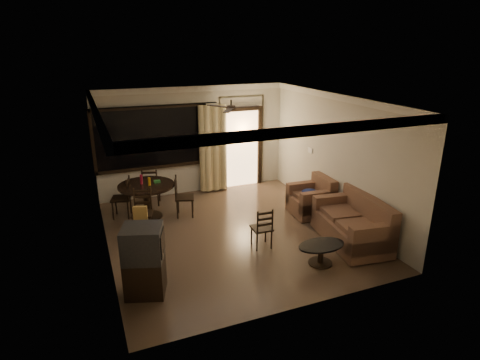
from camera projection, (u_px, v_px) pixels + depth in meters
name	position (u px, v px, depth m)	size (l,w,h in m)	color
ground	(232.00, 233.00, 8.51)	(5.50, 5.50, 0.00)	#7F6651
room_shell	(228.00, 130.00, 9.68)	(5.50, 6.70, 5.50)	beige
dining_table	(147.00, 192.00, 9.09)	(1.27, 1.27, 1.01)	black
dining_chair_west	(122.00, 205.00, 9.22)	(0.52, 0.52, 0.95)	black
dining_chair_east	(184.00, 204.00, 9.28)	(0.52, 0.52, 0.95)	black
dining_chair_south	(143.00, 220.00, 8.39)	(0.52, 0.56, 0.95)	black
dining_chair_north	(152.00, 193.00, 9.94)	(0.52, 0.52, 0.95)	black
tv_cabinet	(144.00, 261.00, 6.30)	(0.75, 0.71, 1.16)	black
sofa	(354.00, 225.00, 8.00)	(1.17, 1.87, 0.94)	#3F261D
armchair	(313.00, 199.00, 9.34)	(0.92, 0.92, 0.88)	#3F261D
coffee_table	(321.00, 251.00, 7.24)	(0.89, 0.53, 0.39)	black
side_chair	(262.00, 235.00, 7.85)	(0.39, 0.39, 0.85)	black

